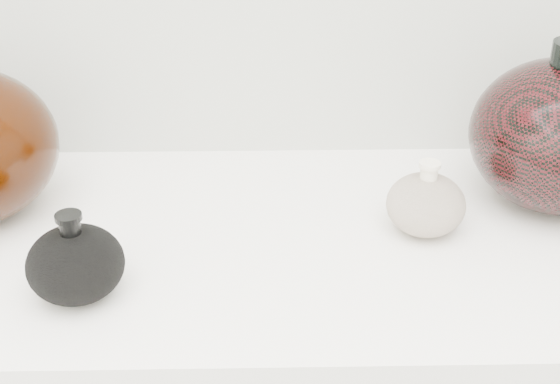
{
  "coord_description": "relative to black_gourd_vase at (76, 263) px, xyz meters",
  "views": [
    {
      "loc": [
        -0.02,
        0.1,
        1.44
      ],
      "look_at": [
        -0.01,
        0.92,
        0.98
      ],
      "focal_mm": 50.0,
      "sensor_mm": 36.0,
      "label": 1
    }
  ],
  "objects": [
    {
      "name": "black_gourd_vase",
      "position": [
        0.0,
        0.0,
        0.0
      ],
      "size": [
        0.14,
        0.14,
        0.11
      ],
      "color": "black",
      "rests_on": "display_counter"
    },
    {
      "name": "room",
      "position": [
        0.24,
        -0.55,
        0.36
      ],
      "size": [
        3.04,
        2.42,
        2.64
      ],
      "color": "#5D5D5D",
      "rests_on": "ground"
    },
    {
      "name": "cream_gourd_vase",
      "position": [
        0.42,
        0.13,
        -0.0
      ],
      "size": [
        0.11,
        0.11,
        0.1
      ],
      "color": "beige",
      "rests_on": "display_counter"
    }
  ]
}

